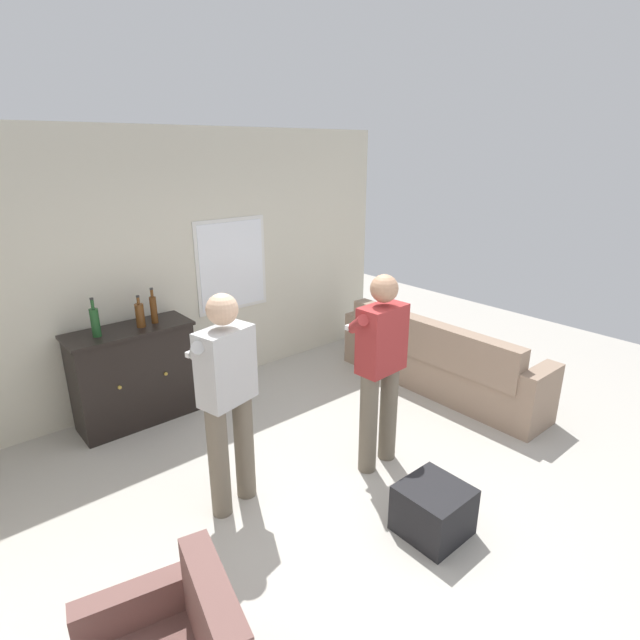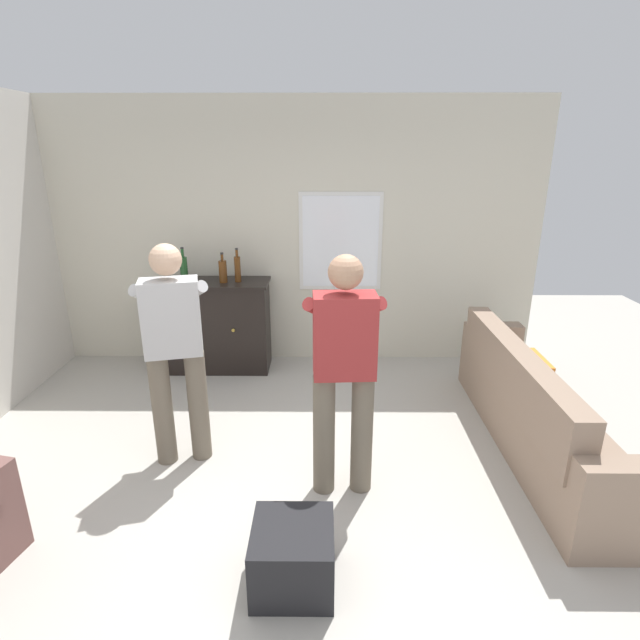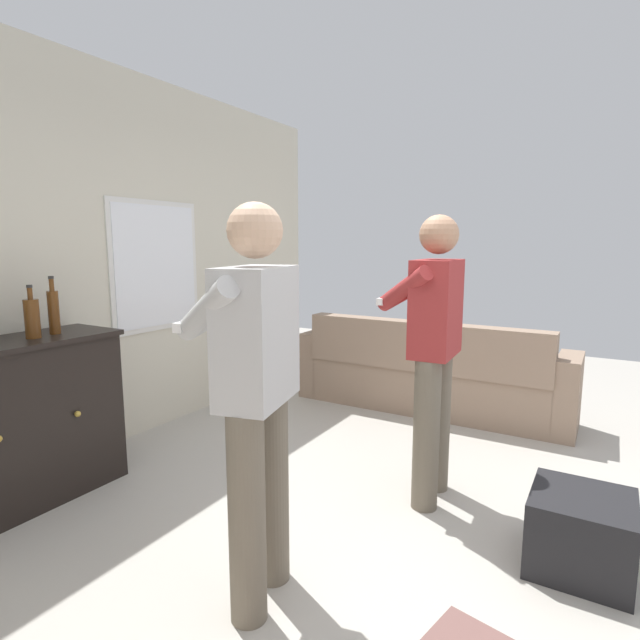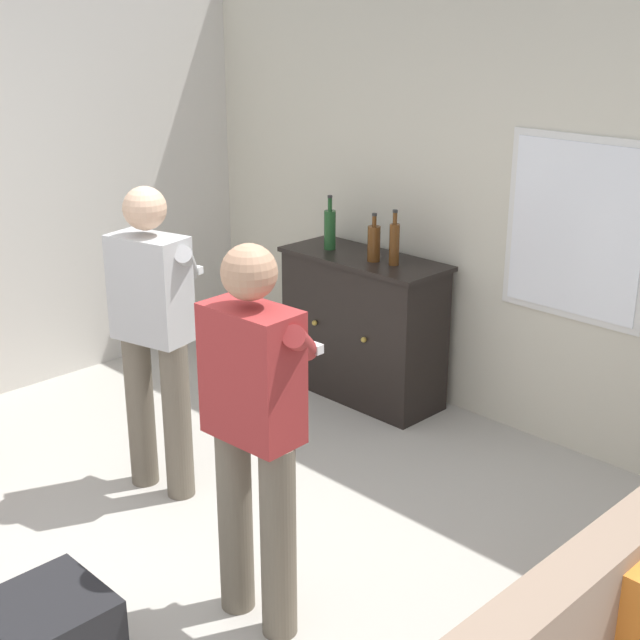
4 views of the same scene
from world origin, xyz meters
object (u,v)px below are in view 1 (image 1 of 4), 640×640
Objects in this scene: sideboard_cabinet at (134,375)px; bottle_wine_green at (140,315)px; person_standing_right at (380,363)px; bottle_spirits_clear at (154,309)px; ottoman at (433,510)px; bottle_liquor_amber at (95,322)px; couch at (436,363)px; person_standing_left at (227,393)px.

sideboard_cabinet is 0.62m from bottle_wine_green.
person_standing_right reaches higher than sideboard_cabinet.
sideboard_cabinet is 3.28× the size of bottle_spirits_clear.
person_standing_right is at bearing 70.31° from ottoman.
bottle_liquor_amber is 2.56m from person_standing_right.
bottle_spirits_clear is (0.15, 0.03, 0.02)m from bottle_wine_green.
bottle_spirits_clear reaches higher than ottoman.
person_standing_left reaches higher than couch.
bottle_wine_green is 0.40m from bottle_liquor_amber.
bottle_wine_green is at bearing 88.46° from person_standing_left.
person_standing_left is (-2.72, -0.17, 0.61)m from couch.
couch is at bearing -28.52° from sideboard_cabinet.
ottoman is (1.27, -2.84, -0.94)m from bottle_liquor_amber.
person_standing_right is at bearing -52.05° from bottle_liquor_amber.
sideboard_cabinet is 3.18× the size of bottle_liquor_amber.
bottle_wine_green is 0.88× the size of bottle_spirits_clear.
bottle_wine_green is 0.70× the size of ottoman.
bottle_liquor_amber is at bearing -174.78° from sideboard_cabinet.
person_standing_right is (1.57, -2.01, -0.18)m from bottle_liquor_amber.
person_standing_left is (-0.04, -1.65, -0.16)m from bottle_wine_green.
bottle_liquor_amber is at bearing 178.45° from bottle_wine_green.
bottle_liquor_amber is at bearing 154.17° from couch.
bottle_wine_green reaches higher than ottoman.
person_standing_left is (0.07, -1.69, 0.45)m from sideboard_cabinet.
bottle_liquor_amber is at bearing 127.95° from person_standing_right.
person_standing_left and person_standing_right have the same top height.
bottle_wine_green is 0.86× the size of bottle_liquor_amber.
bottle_spirits_clear reaches higher than bottle_wine_green.
person_standing_right is (1.02, -2.03, -0.18)m from bottle_spirits_clear.
bottle_spirits_clear is (-2.53, 1.51, 0.79)m from couch.
person_standing_right is at bearing -63.30° from bottle_spirits_clear.
couch is at bearing -30.77° from bottle_spirits_clear.
person_standing_left is 1.00× the size of person_standing_right.
bottle_spirits_clear is 0.21× the size of person_standing_right.
bottle_spirits_clear is at bearing 1.59° from bottle_liquor_amber.
person_standing_right is (0.30, 0.83, 0.76)m from ottoman.
person_standing_right reaches higher than bottle_wine_green.
person_standing_left reaches higher than bottle_spirits_clear.
sideboard_cabinet is at bearing 151.48° from couch.
ottoman is at bearing -71.05° from sideboard_cabinet.
bottle_liquor_amber reaches higher than bottle_wine_green.
person_standing_right is (1.21, -0.35, 0.00)m from person_standing_left.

